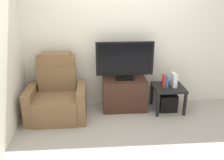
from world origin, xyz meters
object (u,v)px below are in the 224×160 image
at_px(recliner_armchair, 57,96).
at_px(book_middle, 166,81).
at_px(game_console, 174,80).
at_px(side_table, 168,90).
at_px(subwoofer_box, 167,102).
at_px(tv_stand, 124,94).
at_px(book_leftmost, 164,81).
at_px(television, 125,60).

relative_size(recliner_armchair, book_middle, 5.04).
height_order(book_middle, game_console, game_console).
distance_m(side_table, book_middle, 0.19).
height_order(side_table, subwoofer_box, side_table).
bearing_deg(tv_stand, book_middle, -9.27).
relative_size(side_table, book_middle, 2.52).
relative_size(tv_stand, side_table, 1.45).
distance_m(recliner_armchair, book_leftmost, 1.87).
distance_m(tv_stand, subwoofer_box, 0.80).
height_order(subwoofer_box, book_middle, book_middle).
xyz_separation_m(recliner_armchair, book_middle, (1.90, 0.08, 0.19)).
distance_m(television, side_table, 0.96).
bearing_deg(television, tv_stand, -90.00).
xyz_separation_m(television, side_table, (0.78, -0.12, -0.55)).
bearing_deg(game_console, recliner_armchair, -176.84).
distance_m(side_table, book_leftmost, 0.22).
distance_m(recliner_armchair, side_table, 1.96).
height_order(book_leftmost, game_console, same).
bearing_deg(book_leftmost, game_console, 8.97).
relative_size(recliner_armchair, book_leftmost, 4.56).
distance_m(side_table, subwoofer_box, 0.23).
xyz_separation_m(side_table, book_leftmost, (-0.10, -0.02, 0.19)).
bearing_deg(side_table, book_leftmost, -168.69).
bearing_deg(book_middle, television, 169.29).
distance_m(book_leftmost, book_middle, 0.05).
relative_size(side_table, game_console, 2.29).
distance_m(television, book_leftmost, 0.78).
bearing_deg(subwoofer_box, side_table, 45.00).
bearing_deg(subwoofer_box, game_console, 6.34).
height_order(television, book_leftmost, television).
xyz_separation_m(television, game_console, (0.87, -0.11, -0.36)).
distance_m(book_middle, game_console, 0.15).
bearing_deg(book_middle, subwoofer_box, 19.75).
xyz_separation_m(side_table, subwoofer_box, (-0.00, -0.00, -0.23)).
relative_size(tv_stand, book_leftmost, 3.30).
bearing_deg(side_table, book_middle, -160.25).
height_order(recliner_armchair, book_leftmost, recliner_armchair).
height_order(subwoofer_box, book_leftmost, book_leftmost).
relative_size(side_table, subwoofer_box, 1.75).
xyz_separation_m(tv_stand, subwoofer_box, (0.78, -0.10, -0.13)).
relative_size(recliner_armchair, subwoofer_box, 3.51).
bearing_deg(recliner_armchair, book_middle, 3.49).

